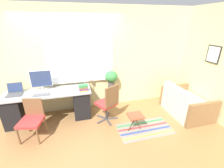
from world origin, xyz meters
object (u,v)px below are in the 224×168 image
monitor (41,80)px  potted_plant (111,77)px  mouse (53,93)px  desk_lamp (85,76)px  keyboard (41,95)px  laptop (15,92)px  book_stack (83,88)px  desk_chair_wooden (32,118)px  plant_stand (111,90)px  couch_loveseat (185,104)px  folding_stool (135,117)px  office_chair_swivel (108,103)px

monitor → potted_plant: bearing=2.1°
mouse → desk_lamp: 0.86m
keyboard → potted_plant: 1.78m
laptop → book_stack: 1.56m
book_stack → desk_chair_wooden: book_stack is taller
laptop → plant_stand: bearing=3.7°
plant_stand → potted_plant: 0.37m
desk_chair_wooden → couch_loveseat: size_ratio=0.70×
couch_loveseat → potted_plant: 2.09m
desk_lamp → folding_stool: (0.97, -1.01, -0.71)m
plant_stand → monitor: bearing=-177.9°
office_chair_swivel → potted_plant: size_ratio=2.24×
monitor → folding_stool: bearing=-28.7°
book_stack → potted_plant: potted_plant is taller
desk_chair_wooden → couch_loveseat: desk_chair_wooden is taller
desk_chair_wooden → couch_loveseat: (3.72, -0.09, -0.17)m
desk_chair_wooden → potted_plant: (1.92, 0.78, 0.46)m
book_stack → folding_stool: book_stack is taller
desk_lamp → plant_stand: 0.91m
keyboard → couch_loveseat: 3.61m
book_stack → folding_stool: (1.04, -0.78, -0.49)m
keyboard → office_chair_swivel: 1.54m
book_stack → monitor: bearing=161.7°
plant_stand → folding_stool: plant_stand is taller
mouse → office_chair_swivel: bearing=-14.7°
office_chair_swivel → folding_stool: (0.50, -0.49, -0.16)m
office_chair_swivel → plant_stand: 0.72m
monitor → desk_lamp: 1.03m
laptop → potted_plant: size_ratio=0.73×
monitor → mouse: (0.25, -0.28, -0.24)m
laptop → mouse: laptop is taller
desk_lamp → office_chair_swivel: desk_lamp is taller
laptop → office_chair_swivel: bearing=-14.0°
mouse → desk_lamp: desk_lamp is taller
book_stack → plant_stand: size_ratio=0.34×
desk_lamp → folding_stool: 1.57m
potted_plant → keyboard: bearing=-168.3°
keyboard → mouse: mouse is taller
couch_loveseat → office_chair_swivel: bearing=84.5°
keyboard → plant_stand: keyboard is taller
office_chair_swivel → desk_lamp: bearing=-75.9°
laptop → desk_chair_wooden: (0.42, -0.63, -0.37)m
plant_stand → potted_plant: potted_plant is taller
mouse → folding_stool: size_ratio=0.14×
desk_lamp → potted_plant: desk_lamp is taller
keyboard → monitor: bearing=91.2°
book_stack → laptop: bearing=171.6°
office_chair_swivel → potted_plant: bearing=-138.2°
couch_loveseat → potted_plant: size_ratio=2.68×
desk_chair_wooden → keyboard: bearing=80.9°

